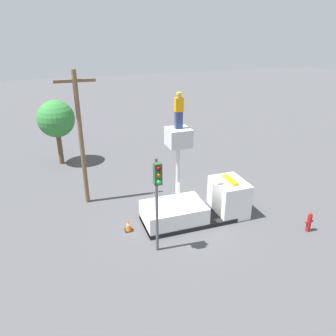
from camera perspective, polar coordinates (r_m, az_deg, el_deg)
The scene contains 8 objects.
ground_plane at distance 18.55m, azimuth 3.48°, elevation -9.09°, with size 120.00×120.00×0.00m, color #4C4C4F.
bucket_truck at distance 18.26m, azimuth 5.16°, elevation -6.23°, with size 5.87×2.25×5.39m.
worker at distance 15.85m, azimuth 1.89°, elevation 9.95°, with size 0.40×0.26×1.75m.
traffic_light_pole at distance 14.44m, azimuth -1.85°, elevation -3.60°, with size 0.34×0.57×4.78m.
fire_hydrant at distance 18.88m, azimuth 23.36°, elevation -8.65°, with size 0.48×0.24×1.09m.
traffic_cone_rear at distance 17.66m, azimuth -6.89°, elevation -9.92°, with size 0.42×0.42×0.64m.
tree_left_bg at distance 26.17m, azimuth -18.91°, elevation 8.03°, with size 2.78×2.78×5.00m.
utility_pole at distance 19.32m, azimuth -14.96°, elevation 5.50°, with size 2.20×0.26×7.91m.
Camera 1 is at (-6.20, -14.38, 9.95)m, focal length 35.00 mm.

